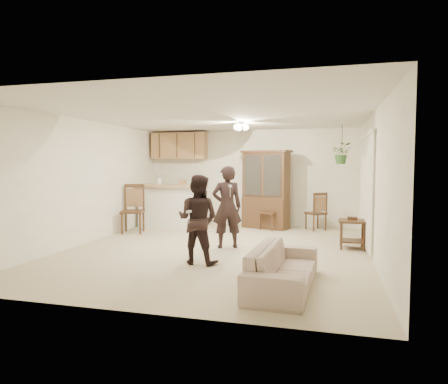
% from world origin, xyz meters
% --- Properties ---
extents(floor, '(6.50, 6.50, 0.00)m').
position_xyz_m(floor, '(0.00, 0.00, 0.00)').
color(floor, '#C1AE92').
rests_on(floor, ground).
extents(ceiling, '(5.50, 6.50, 0.02)m').
position_xyz_m(ceiling, '(0.00, 0.00, 2.50)').
color(ceiling, silver).
rests_on(ceiling, wall_back).
extents(wall_back, '(5.50, 0.02, 2.50)m').
position_xyz_m(wall_back, '(0.00, 3.25, 1.25)').
color(wall_back, white).
rests_on(wall_back, ground).
extents(wall_front, '(5.50, 0.02, 2.50)m').
position_xyz_m(wall_front, '(0.00, -3.25, 1.25)').
color(wall_front, white).
rests_on(wall_front, ground).
extents(wall_left, '(0.02, 6.50, 2.50)m').
position_xyz_m(wall_left, '(-2.75, 0.00, 1.25)').
color(wall_left, white).
rests_on(wall_left, ground).
extents(wall_right, '(0.02, 6.50, 2.50)m').
position_xyz_m(wall_right, '(2.75, 0.00, 1.25)').
color(wall_right, white).
rests_on(wall_right, ground).
extents(breakfast_bar, '(1.60, 0.55, 1.00)m').
position_xyz_m(breakfast_bar, '(-1.85, 2.35, 0.50)').
color(breakfast_bar, white).
rests_on(breakfast_bar, floor).
extents(bar_top, '(1.75, 0.70, 0.08)m').
position_xyz_m(bar_top, '(-1.85, 2.35, 1.05)').
color(bar_top, tan).
rests_on(bar_top, breakfast_bar).
extents(upper_cabinets, '(1.50, 0.34, 0.70)m').
position_xyz_m(upper_cabinets, '(-1.90, 3.07, 2.10)').
color(upper_cabinets, '#966741').
rests_on(upper_cabinets, wall_back).
extents(vertical_blinds, '(0.06, 2.30, 2.10)m').
position_xyz_m(vertical_blinds, '(2.71, 0.90, 1.10)').
color(vertical_blinds, beige).
rests_on(vertical_blinds, wall_right).
extents(ceiling_fixture, '(0.36, 0.36, 0.20)m').
position_xyz_m(ceiling_fixture, '(0.20, 1.20, 2.40)').
color(ceiling_fixture, '#FFEBBF').
rests_on(ceiling_fixture, ceiling).
extents(hanging_plant, '(0.43, 0.37, 0.48)m').
position_xyz_m(hanging_plant, '(2.30, 2.40, 1.85)').
color(hanging_plant, '#255421').
rests_on(hanging_plant, ceiling).
extents(plant_cord, '(0.01, 0.01, 0.65)m').
position_xyz_m(plant_cord, '(2.30, 2.40, 2.17)').
color(plant_cord, black).
rests_on(plant_cord, ceiling).
extents(sofa, '(0.83, 1.91, 0.73)m').
position_xyz_m(sofa, '(1.47, -1.95, 0.37)').
color(sofa, beige).
rests_on(sofa, floor).
extents(adult, '(0.77, 0.66, 1.80)m').
position_xyz_m(adult, '(0.14, 0.27, 0.90)').
color(adult, black).
rests_on(adult, floor).
extents(child, '(0.70, 0.57, 1.35)m').
position_xyz_m(child, '(-0.01, -1.03, 0.68)').
color(child, black).
rests_on(child, floor).
extents(china_hutch, '(1.32, 0.82, 1.95)m').
position_xyz_m(china_hutch, '(0.50, 2.81, 0.96)').
color(china_hutch, '#321B12').
rests_on(china_hutch, floor).
extents(side_table, '(0.50, 0.50, 0.61)m').
position_xyz_m(side_table, '(2.47, 0.80, 0.28)').
color(side_table, '#321B12').
rests_on(side_table, floor).
extents(chair_bar, '(0.62, 0.62, 1.14)m').
position_xyz_m(chair_bar, '(-2.40, 1.32, 0.32)').
color(chair_bar, '#321B12').
rests_on(chair_bar, floor).
extents(chair_hutch_left, '(0.55, 0.55, 0.95)m').
position_xyz_m(chair_hutch_left, '(0.63, 2.59, 0.27)').
color(chair_hutch_left, '#321B12').
rests_on(chair_hutch_left, floor).
extents(chair_hutch_right, '(0.57, 0.57, 0.93)m').
position_xyz_m(chair_hutch_right, '(1.73, 2.83, 0.26)').
color(chair_hutch_right, '#321B12').
rests_on(chair_hutch_right, floor).
extents(controller_adult, '(0.09, 0.14, 0.04)m').
position_xyz_m(controller_adult, '(0.29, -0.07, 1.21)').
color(controller_adult, white).
rests_on(controller_adult, adult).
extents(controller_child, '(0.05, 0.13, 0.04)m').
position_xyz_m(controller_child, '(-0.04, -1.36, 0.88)').
color(controller_child, white).
rests_on(controller_child, child).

